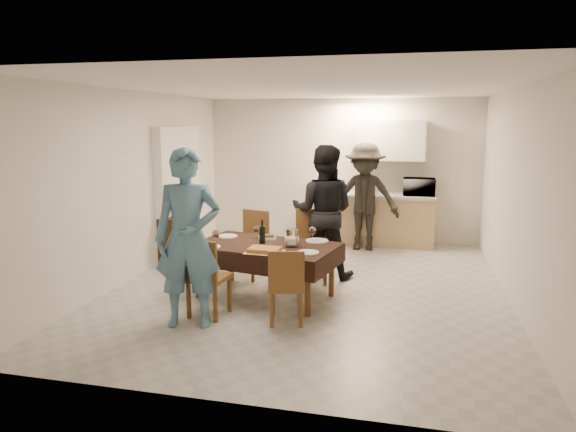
{
  "coord_description": "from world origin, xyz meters",
  "views": [
    {
      "loc": [
        1.22,
        -6.49,
        2.16
      ],
      "look_at": [
        -0.23,
        -0.3,
        1.0
      ],
      "focal_mm": 32.0,
      "sensor_mm": 36.0,
      "label": 1
    }
  ],
  "objects_px": {
    "savoury_tart": "(265,250)",
    "person_far": "(323,212)",
    "person_kitchen": "(364,197)",
    "wine_bottle": "(262,231)",
    "dining_table": "(265,247)",
    "console": "(180,237)",
    "water_jug": "(179,202)",
    "water_pitcher": "(292,238)",
    "person_near": "(188,238)",
    "microwave": "(419,187)"
  },
  "relations": [
    {
      "from": "dining_table",
      "to": "wine_bottle",
      "type": "xyz_separation_m",
      "value": [
        -0.05,
        0.05,
        0.18
      ]
    },
    {
      "from": "console",
      "to": "wine_bottle",
      "type": "relative_size",
      "value": 2.57
    },
    {
      "from": "console",
      "to": "water_jug",
      "type": "height_order",
      "value": "water_jug"
    },
    {
      "from": "console",
      "to": "savoury_tart",
      "type": "distance_m",
      "value": 2.65
    },
    {
      "from": "wine_bottle",
      "to": "person_far",
      "type": "height_order",
      "value": "person_far"
    },
    {
      "from": "person_far",
      "to": "dining_table",
      "type": "bearing_deg",
      "value": 62.25
    },
    {
      "from": "console",
      "to": "microwave",
      "type": "relative_size",
      "value": 1.43
    },
    {
      "from": "wine_bottle",
      "to": "person_far",
      "type": "xyz_separation_m",
      "value": [
        0.6,
        1.0,
        0.1
      ]
    },
    {
      "from": "person_far",
      "to": "microwave",
      "type": "bearing_deg",
      "value": -121.8
    },
    {
      "from": "water_pitcher",
      "to": "microwave",
      "type": "relative_size",
      "value": 0.4
    },
    {
      "from": "water_jug",
      "to": "person_near",
      "type": "relative_size",
      "value": 0.21
    },
    {
      "from": "water_pitcher",
      "to": "savoury_tart",
      "type": "xyz_separation_m",
      "value": [
        -0.25,
        -0.33,
        -0.08
      ]
    },
    {
      "from": "wine_bottle",
      "to": "water_pitcher",
      "type": "height_order",
      "value": "wine_bottle"
    },
    {
      "from": "wine_bottle",
      "to": "water_pitcher",
      "type": "bearing_deg",
      "value": -14.04
    },
    {
      "from": "wine_bottle",
      "to": "water_pitcher",
      "type": "distance_m",
      "value": 0.41
    },
    {
      "from": "wine_bottle",
      "to": "dining_table",
      "type": "bearing_deg",
      "value": -45.0
    },
    {
      "from": "wine_bottle",
      "to": "person_far",
      "type": "distance_m",
      "value": 1.17
    },
    {
      "from": "water_jug",
      "to": "savoury_tart",
      "type": "xyz_separation_m",
      "value": [
        1.91,
        -1.8,
        -0.22
      ]
    },
    {
      "from": "console",
      "to": "water_jug",
      "type": "distance_m",
      "value": 0.57
    },
    {
      "from": "person_near",
      "to": "savoury_tart",
      "type": "bearing_deg",
      "value": 31.0
    },
    {
      "from": "dining_table",
      "to": "microwave",
      "type": "relative_size",
      "value": 3.51
    },
    {
      "from": "console",
      "to": "wine_bottle",
      "type": "distance_m",
      "value": 2.28
    },
    {
      "from": "microwave",
      "to": "person_far",
      "type": "xyz_separation_m",
      "value": [
        -1.34,
        -2.16,
        -0.13
      ]
    },
    {
      "from": "person_near",
      "to": "console",
      "type": "bearing_deg",
      "value": 102.23
    },
    {
      "from": "water_jug",
      "to": "savoury_tart",
      "type": "height_order",
      "value": "water_jug"
    },
    {
      "from": "water_pitcher",
      "to": "microwave",
      "type": "height_order",
      "value": "microwave"
    },
    {
      "from": "water_pitcher",
      "to": "person_far",
      "type": "height_order",
      "value": "person_far"
    },
    {
      "from": "person_far",
      "to": "person_kitchen",
      "type": "distance_m",
      "value": 1.77
    },
    {
      "from": "dining_table",
      "to": "savoury_tart",
      "type": "relative_size",
      "value": 4.49
    },
    {
      "from": "person_near",
      "to": "water_pitcher",
      "type": "bearing_deg",
      "value": 33.14
    },
    {
      "from": "console",
      "to": "person_kitchen",
      "type": "bearing_deg",
      "value": 25.72
    },
    {
      "from": "water_jug",
      "to": "wine_bottle",
      "type": "height_order",
      "value": "water_jug"
    },
    {
      "from": "water_jug",
      "to": "microwave",
      "type": "distance_m",
      "value": 4.11
    },
    {
      "from": "person_far",
      "to": "savoury_tart",
      "type": "bearing_deg",
      "value": 72.43
    },
    {
      "from": "person_near",
      "to": "person_kitchen",
      "type": "bearing_deg",
      "value": 53.28
    },
    {
      "from": "dining_table",
      "to": "water_jug",
      "type": "relative_size",
      "value": 4.64
    },
    {
      "from": "wine_bottle",
      "to": "person_far",
      "type": "bearing_deg",
      "value": 59.04
    },
    {
      "from": "dining_table",
      "to": "savoury_tart",
      "type": "xyz_separation_m",
      "value": [
        0.1,
        -0.38,
        0.06
      ]
    },
    {
      "from": "water_jug",
      "to": "wine_bottle",
      "type": "xyz_separation_m",
      "value": [
        1.76,
        -1.37,
        -0.1
      ]
    },
    {
      "from": "dining_table",
      "to": "water_pitcher",
      "type": "distance_m",
      "value": 0.38
    },
    {
      "from": "water_jug",
      "to": "water_pitcher",
      "type": "xyz_separation_m",
      "value": [
        2.16,
        -1.47,
        -0.14
      ]
    },
    {
      "from": "console",
      "to": "person_far",
      "type": "height_order",
      "value": "person_far"
    },
    {
      "from": "water_pitcher",
      "to": "person_kitchen",
      "type": "distance_m",
      "value": 2.89
    },
    {
      "from": "console",
      "to": "savoury_tart",
      "type": "height_order",
      "value": "savoury_tart"
    },
    {
      "from": "savoury_tart",
      "to": "person_far",
      "type": "bearing_deg",
      "value": 72.53
    },
    {
      "from": "wine_bottle",
      "to": "person_kitchen",
      "type": "xyz_separation_m",
      "value": [
        1.03,
        2.71,
        0.08
      ]
    },
    {
      "from": "dining_table",
      "to": "microwave",
      "type": "height_order",
      "value": "microwave"
    },
    {
      "from": "console",
      "to": "person_kitchen",
      "type": "relative_size",
      "value": 0.43
    },
    {
      "from": "wine_bottle",
      "to": "person_kitchen",
      "type": "height_order",
      "value": "person_kitchen"
    },
    {
      "from": "dining_table",
      "to": "savoury_tart",
      "type": "height_order",
      "value": "savoury_tart"
    }
  ]
}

